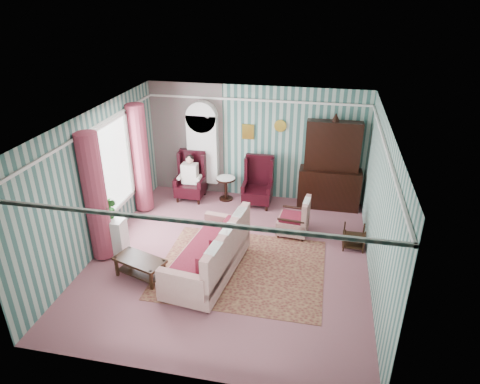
% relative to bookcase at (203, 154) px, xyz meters
% --- Properties ---
extents(floor, '(6.00, 6.00, 0.00)m').
position_rel_bookcase_xyz_m(floor, '(1.35, -2.84, -1.12)').
color(floor, '#7E4954').
rests_on(floor, ground).
extents(room_shell, '(5.53, 6.02, 2.91)m').
position_rel_bookcase_xyz_m(room_shell, '(0.73, -2.66, 0.89)').
color(room_shell, '#325C54').
rests_on(room_shell, ground).
extents(bookcase, '(0.80, 0.28, 2.24)m').
position_rel_bookcase_xyz_m(bookcase, '(0.00, 0.00, 0.00)').
color(bookcase, silver).
rests_on(bookcase, floor).
extents(dresser_hutch, '(1.50, 0.56, 2.36)m').
position_rel_bookcase_xyz_m(dresser_hutch, '(3.25, -0.12, 0.06)').
color(dresser_hutch, black).
rests_on(dresser_hutch, floor).
extents(wingback_left, '(0.76, 0.80, 1.25)m').
position_rel_bookcase_xyz_m(wingback_left, '(-0.25, -0.39, -0.50)').
color(wingback_left, black).
rests_on(wingback_left, floor).
extents(wingback_right, '(0.76, 0.80, 1.25)m').
position_rel_bookcase_xyz_m(wingback_right, '(1.50, -0.39, -0.50)').
color(wingback_right, black).
rests_on(wingback_right, floor).
extents(seated_woman, '(0.44, 0.40, 1.18)m').
position_rel_bookcase_xyz_m(seated_woman, '(-0.25, -0.39, -0.53)').
color(seated_woman, silver).
rests_on(seated_woman, floor).
extents(round_side_table, '(0.50, 0.50, 0.60)m').
position_rel_bookcase_xyz_m(round_side_table, '(0.65, -0.24, -0.82)').
color(round_side_table, black).
rests_on(round_side_table, floor).
extents(nest_table, '(0.45, 0.38, 0.54)m').
position_rel_bookcase_xyz_m(nest_table, '(3.82, -1.94, -0.85)').
color(nest_table, black).
rests_on(nest_table, floor).
extents(plant_stand, '(0.55, 0.35, 0.80)m').
position_rel_bookcase_xyz_m(plant_stand, '(-1.05, -3.14, -0.72)').
color(plant_stand, silver).
rests_on(plant_stand, floor).
extents(rug, '(3.20, 2.60, 0.01)m').
position_rel_bookcase_xyz_m(rug, '(1.65, -3.14, -1.11)').
color(rug, '#4C2219').
rests_on(rug, floor).
extents(sofa, '(1.36, 2.36, 0.95)m').
position_rel_bookcase_xyz_m(sofa, '(1.05, -3.46, -0.65)').
color(sofa, beige).
rests_on(sofa, floor).
extents(floral_armchair, '(0.83, 0.79, 0.97)m').
position_rel_bookcase_xyz_m(floral_armchair, '(2.51, -1.61, -0.64)').
color(floral_armchair, beige).
rests_on(floral_armchair, floor).
extents(coffee_table, '(1.07, 0.75, 0.41)m').
position_rel_bookcase_xyz_m(coffee_table, '(-0.17, -3.79, -0.91)').
color(coffee_table, black).
rests_on(coffee_table, floor).
extents(potted_plant_a, '(0.47, 0.42, 0.45)m').
position_rel_bookcase_xyz_m(potted_plant_a, '(-1.13, -3.24, -0.09)').
color(potted_plant_a, '#1B4816').
rests_on(potted_plant_a, plant_stand).
extents(potted_plant_b, '(0.25, 0.20, 0.44)m').
position_rel_bookcase_xyz_m(potted_plant_b, '(-1.04, -3.07, -0.10)').
color(potted_plant_b, '#23571B').
rests_on(potted_plant_b, plant_stand).
extents(potted_plant_c, '(0.25, 0.25, 0.39)m').
position_rel_bookcase_xyz_m(potted_plant_c, '(-1.13, -3.02, -0.13)').
color(potted_plant_c, '#22571B').
rests_on(potted_plant_c, plant_stand).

